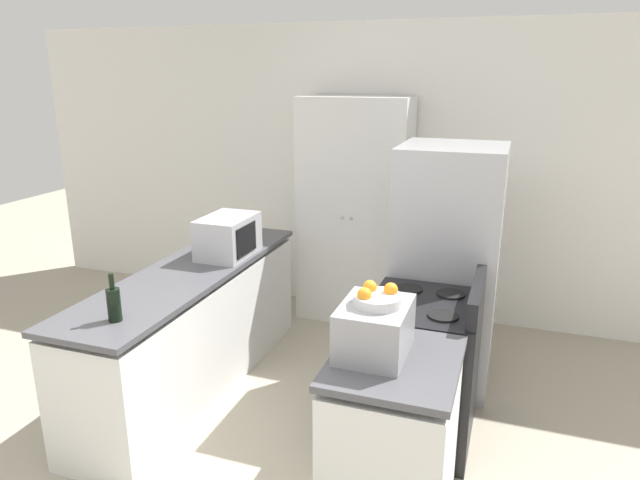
# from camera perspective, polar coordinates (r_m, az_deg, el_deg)

# --- Properties ---
(wall_back) EXTENTS (7.00, 0.06, 2.60)m
(wall_back) POSITION_cam_1_polar(r_m,az_deg,el_deg) (5.23, 5.10, 6.74)
(wall_back) COLOR white
(wall_back) RESTS_ON ground_plane
(counter_left) EXTENTS (0.60, 2.29, 0.88)m
(counter_left) POSITION_cam_1_polar(r_m,az_deg,el_deg) (4.18, -12.53, -8.77)
(counter_left) COLOR silver
(counter_left) RESTS_ON ground_plane
(counter_right) EXTENTS (0.60, 0.72, 0.88)m
(counter_right) POSITION_cam_1_polar(r_m,az_deg,el_deg) (3.01, 7.19, -19.38)
(counter_right) COLOR silver
(counter_right) RESTS_ON ground_plane
(pantry_cabinet) EXTENTS (0.95, 0.48, 1.98)m
(pantry_cabinet) POSITION_cam_1_polar(r_m,az_deg,el_deg) (5.05, 3.44, 2.85)
(pantry_cabinet) COLOR silver
(pantry_cabinet) RESTS_ON ground_plane
(stove) EXTENTS (0.66, 0.71, 1.04)m
(stove) POSITION_cam_1_polar(r_m,az_deg,el_deg) (3.61, 10.10, -12.52)
(stove) COLOR black
(stove) RESTS_ON ground_plane
(refrigerator) EXTENTS (0.73, 0.72, 1.71)m
(refrigerator) POSITION_cam_1_polar(r_m,az_deg,el_deg) (4.13, 12.52, -2.64)
(refrigerator) COLOR #A3A3A8
(refrigerator) RESTS_ON ground_plane
(microwave) EXTENTS (0.33, 0.47, 0.29)m
(microwave) POSITION_cam_1_polar(r_m,az_deg,el_deg) (4.21, -9.17, 0.38)
(microwave) COLOR #B2B2B7
(microwave) RESTS_ON counter_left
(wine_bottle) EXTENTS (0.07, 0.07, 0.27)m
(wine_bottle) POSITION_cam_1_polar(r_m,az_deg,el_deg) (3.29, -19.92, -5.98)
(wine_bottle) COLOR black
(wine_bottle) RESTS_ON counter_left
(toaster_oven) EXTENTS (0.33, 0.40, 0.25)m
(toaster_oven) POSITION_cam_1_polar(r_m,az_deg,el_deg) (2.76, 5.44, -8.84)
(toaster_oven) COLOR #939399
(toaster_oven) RESTS_ON counter_right
(fruit_bowl) EXTENTS (0.23, 0.23, 0.10)m
(fruit_bowl) POSITION_cam_1_polar(r_m,az_deg,el_deg) (2.70, 5.71, -5.73)
(fruit_bowl) COLOR silver
(fruit_bowl) RESTS_ON toaster_oven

